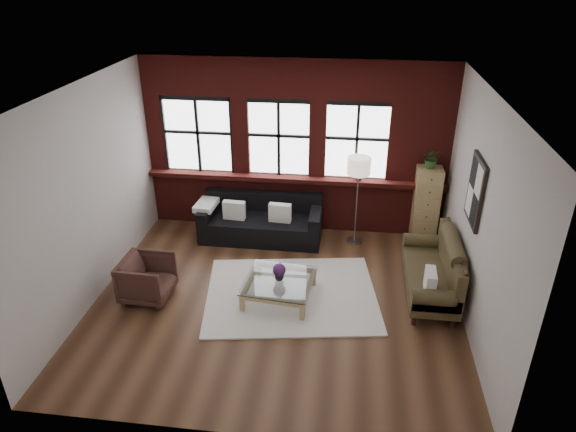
# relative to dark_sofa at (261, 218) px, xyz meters

# --- Properties ---
(floor) EXTENTS (5.50, 5.50, 0.00)m
(floor) POSITION_rel_dark_sofa_xyz_m (0.57, -1.90, -0.40)
(floor) COLOR #462A19
(floor) RESTS_ON ground
(ceiling) EXTENTS (5.50, 5.50, 0.00)m
(ceiling) POSITION_rel_dark_sofa_xyz_m (0.57, -1.90, 2.80)
(ceiling) COLOR white
(ceiling) RESTS_ON ground
(wall_back) EXTENTS (5.50, 0.00, 5.50)m
(wall_back) POSITION_rel_dark_sofa_xyz_m (0.57, 0.60, 1.20)
(wall_back) COLOR beige
(wall_back) RESTS_ON ground
(wall_front) EXTENTS (5.50, 0.00, 5.50)m
(wall_front) POSITION_rel_dark_sofa_xyz_m (0.57, -4.40, 1.20)
(wall_front) COLOR beige
(wall_front) RESTS_ON ground
(wall_left) EXTENTS (0.00, 5.00, 5.00)m
(wall_left) POSITION_rel_dark_sofa_xyz_m (-2.18, -1.90, 1.20)
(wall_left) COLOR beige
(wall_left) RESTS_ON ground
(wall_right) EXTENTS (0.00, 5.00, 5.00)m
(wall_right) POSITION_rel_dark_sofa_xyz_m (3.32, -1.90, 1.20)
(wall_right) COLOR beige
(wall_right) RESTS_ON ground
(brick_backwall) EXTENTS (5.50, 0.12, 3.20)m
(brick_backwall) POSITION_rel_dark_sofa_xyz_m (0.57, 0.54, 1.20)
(brick_backwall) COLOR maroon
(brick_backwall) RESTS_ON floor
(sill_ledge) EXTENTS (5.50, 0.30, 0.08)m
(sill_ledge) POSITION_rel_dark_sofa_xyz_m (0.57, 0.45, 0.64)
(sill_ledge) COLOR maroon
(sill_ledge) RESTS_ON brick_backwall
(window_left) EXTENTS (1.38, 0.10, 1.50)m
(window_left) POSITION_rel_dark_sofa_xyz_m (-1.23, 0.55, 1.35)
(window_left) COLOR black
(window_left) RESTS_ON brick_backwall
(window_mid) EXTENTS (1.38, 0.10, 1.50)m
(window_mid) POSITION_rel_dark_sofa_xyz_m (0.27, 0.55, 1.35)
(window_mid) COLOR black
(window_mid) RESTS_ON brick_backwall
(window_right) EXTENTS (1.38, 0.10, 1.50)m
(window_right) POSITION_rel_dark_sofa_xyz_m (1.67, 0.55, 1.35)
(window_right) COLOR black
(window_right) RESTS_ON brick_backwall
(wall_poster) EXTENTS (0.05, 0.74, 0.94)m
(wall_poster) POSITION_rel_dark_sofa_xyz_m (3.29, -1.60, 1.45)
(wall_poster) COLOR black
(wall_poster) RESTS_ON wall_right
(shag_rug) EXTENTS (2.89, 2.42, 0.03)m
(shag_rug) POSITION_rel_dark_sofa_xyz_m (0.77, -1.74, -0.39)
(shag_rug) COLOR white
(shag_rug) RESTS_ON floor
(dark_sofa) EXTENTS (2.21, 0.89, 0.80)m
(dark_sofa) POSITION_rel_dark_sofa_xyz_m (0.00, 0.00, 0.00)
(dark_sofa) COLOR black
(dark_sofa) RESTS_ON floor
(pillow_a) EXTENTS (0.41, 0.17, 0.34)m
(pillow_a) POSITION_rel_dark_sofa_xyz_m (-0.47, -0.10, 0.19)
(pillow_a) COLOR white
(pillow_a) RESTS_ON dark_sofa
(pillow_b) EXTENTS (0.41, 0.17, 0.34)m
(pillow_b) POSITION_rel_dark_sofa_xyz_m (0.37, -0.10, 0.19)
(pillow_b) COLOR white
(pillow_b) RESTS_ON dark_sofa
(vintage_settee) EXTENTS (0.80, 1.81, 0.96)m
(vintage_settee) POSITION_rel_dark_sofa_xyz_m (2.87, -1.45, 0.08)
(vintage_settee) COLOR #41371E
(vintage_settee) RESTS_ON floor
(pillow_settee) EXTENTS (0.16, 0.39, 0.34)m
(pillow_settee) POSITION_rel_dark_sofa_xyz_m (2.79, -2.00, 0.19)
(pillow_settee) COLOR white
(pillow_settee) RESTS_ON vintage_settee
(armchair) EXTENTS (0.76, 0.74, 0.67)m
(armchair) POSITION_rel_dark_sofa_xyz_m (-1.40, -2.06, -0.07)
(armchair) COLOR #402620
(armchair) RESTS_ON floor
(coffee_table) EXTENTS (1.12, 1.12, 0.34)m
(coffee_table) POSITION_rel_dark_sofa_xyz_m (0.60, -1.85, -0.24)
(coffee_table) COLOR tan
(coffee_table) RESTS_ON shag_rug
(vase) EXTENTS (0.15, 0.15, 0.14)m
(vase) POSITION_rel_dark_sofa_xyz_m (0.60, -1.85, 0.01)
(vase) COLOR #B2B2B2
(vase) RESTS_ON coffee_table
(flowers) EXTENTS (0.20, 0.20, 0.20)m
(flowers) POSITION_rel_dark_sofa_xyz_m (0.60, -1.85, 0.12)
(flowers) COLOR #592264
(flowers) RESTS_ON vase
(drawer_chest) EXTENTS (0.44, 0.44, 1.42)m
(drawer_chest) POSITION_rel_dark_sofa_xyz_m (2.96, 0.29, 0.31)
(drawer_chest) COLOR tan
(drawer_chest) RESTS_ON floor
(potted_plant_top) EXTENTS (0.38, 0.34, 0.36)m
(potted_plant_top) POSITION_rel_dark_sofa_xyz_m (2.96, 0.29, 1.21)
(potted_plant_top) COLOR #2D5923
(potted_plant_top) RESTS_ON drawer_chest
(floor_lamp) EXTENTS (0.40, 0.40, 1.79)m
(floor_lamp) POSITION_rel_dark_sofa_xyz_m (1.72, 0.07, 0.50)
(floor_lamp) COLOR #A5A5A8
(floor_lamp) RESTS_ON floor
(sill_plant) EXTENTS (0.22, 0.20, 0.35)m
(sill_plant) POSITION_rel_dark_sofa_xyz_m (1.75, 0.42, 0.85)
(sill_plant) COLOR #592264
(sill_plant) RESTS_ON sill_ledge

